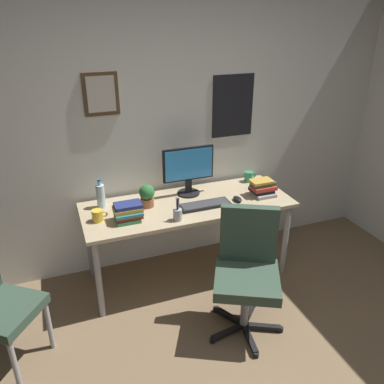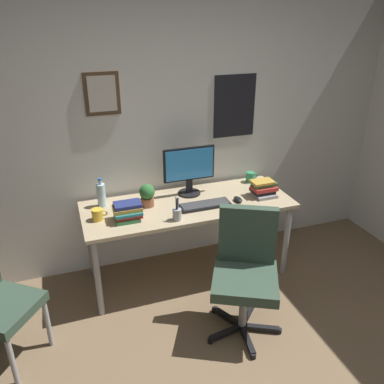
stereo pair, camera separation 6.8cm
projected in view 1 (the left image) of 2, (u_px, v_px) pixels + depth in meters
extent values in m
cube|color=silver|center=(170.00, 125.00, 3.49)|extent=(4.40, 0.08, 2.60)
cube|color=#4C3823|center=(101.00, 94.00, 3.13)|extent=(0.28, 0.02, 0.34)
cube|color=beige|center=(101.00, 94.00, 3.12)|extent=(0.22, 0.00, 0.28)
cube|color=black|center=(233.00, 106.00, 3.58)|extent=(0.40, 0.01, 0.56)
cube|color=tan|center=(188.00, 205.00, 3.38)|extent=(1.78, 0.68, 0.03)
cylinder|color=#9EA0A5|center=(99.00, 280.00, 3.03)|extent=(0.05, 0.05, 0.69)
cylinder|color=#9EA0A5|center=(285.00, 239.00, 3.56)|extent=(0.05, 0.05, 0.69)
cylinder|color=#9EA0A5|center=(89.00, 243.00, 3.51)|extent=(0.05, 0.05, 0.69)
cylinder|color=#9EA0A5|center=(255.00, 212.00, 4.04)|extent=(0.05, 0.05, 0.69)
cube|color=#334738|center=(247.00, 280.00, 2.85)|extent=(0.62, 0.62, 0.08)
cube|color=#334738|center=(249.00, 234.00, 2.92)|extent=(0.41, 0.25, 0.45)
cylinder|color=#9EA0A5|center=(245.00, 307.00, 2.96)|extent=(0.08, 0.08, 0.42)
cube|color=black|center=(262.00, 326.00, 3.02)|extent=(0.27, 0.16, 0.03)
cylinder|color=black|center=(281.00, 329.00, 3.01)|extent=(0.05, 0.05, 0.04)
cube|color=black|center=(249.00, 313.00, 3.15)|extent=(0.23, 0.23, 0.03)
cylinder|color=black|center=(254.00, 304.00, 3.27)|extent=(0.05, 0.05, 0.04)
cube|color=black|center=(229.00, 316.00, 3.12)|extent=(0.16, 0.27, 0.03)
cylinder|color=black|center=(215.00, 309.00, 3.21)|extent=(0.05, 0.05, 0.04)
cube|color=black|center=(228.00, 332.00, 2.97)|extent=(0.28, 0.08, 0.03)
cylinder|color=black|center=(213.00, 340.00, 2.91)|extent=(0.05, 0.05, 0.04)
cube|color=black|center=(250.00, 338.00, 2.91)|extent=(0.08, 0.28, 0.03)
cylinder|color=black|center=(256.00, 355.00, 2.79)|extent=(0.05, 0.05, 0.04)
cube|color=#334738|center=(3.00, 311.00, 2.59)|extent=(0.59, 0.59, 0.07)
cylinder|color=#9EA0A5|center=(15.00, 365.00, 2.48)|extent=(0.05, 0.05, 0.41)
cylinder|color=#9EA0A5|center=(49.00, 325.00, 2.80)|extent=(0.05, 0.05, 0.41)
cylinder|color=#9EA0A5|center=(7.00, 315.00, 2.89)|extent=(0.05, 0.05, 0.41)
cylinder|color=black|center=(189.00, 193.00, 3.55)|extent=(0.20, 0.20, 0.01)
cube|color=black|center=(188.00, 186.00, 3.52)|extent=(0.05, 0.04, 0.12)
cube|color=black|center=(188.00, 164.00, 3.44)|extent=(0.46, 0.02, 0.30)
cube|color=#338CD8|center=(189.00, 165.00, 3.42)|extent=(0.43, 0.00, 0.27)
cube|color=black|center=(205.00, 205.00, 3.32)|extent=(0.43, 0.15, 0.02)
cube|color=#38383A|center=(205.00, 204.00, 3.32)|extent=(0.41, 0.13, 0.00)
ellipsoid|color=black|center=(237.00, 199.00, 3.41)|extent=(0.06, 0.11, 0.04)
cylinder|color=silver|center=(101.00, 196.00, 3.27)|extent=(0.07, 0.07, 0.20)
cylinder|color=silver|center=(99.00, 183.00, 3.22)|extent=(0.03, 0.03, 0.04)
cylinder|color=#2659B2|center=(99.00, 180.00, 3.21)|extent=(0.03, 0.03, 0.01)
cylinder|color=#2D8C59|center=(249.00, 177.00, 3.79)|extent=(0.08, 0.08, 0.10)
torus|color=#2D8C59|center=(253.00, 175.00, 3.80)|extent=(0.05, 0.01, 0.05)
cylinder|color=yellow|center=(97.00, 216.00, 3.08)|extent=(0.08, 0.08, 0.09)
torus|color=yellow|center=(104.00, 214.00, 3.09)|extent=(0.05, 0.01, 0.05)
cylinder|color=brown|center=(147.00, 202.00, 3.31)|extent=(0.11, 0.11, 0.07)
sphere|color=#2D6B33|center=(147.00, 192.00, 3.27)|extent=(0.13, 0.13, 0.13)
ellipsoid|color=#287A38|center=(142.00, 190.00, 3.28)|extent=(0.07, 0.08, 0.02)
ellipsoid|color=#287A38|center=(150.00, 190.00, 3.30)|extent=(0.07, 0.08, 0.02)
ellipsoid|color=#287A38|center=(145.00, 193.00, 3.24)|extent=(0.08, 0.07, 0.02)
cylinder|color=#9EA0A5|center=(178.00, 215.00, 3.09)|extent=(0.07, 0.07, 0.09)
cylinder|color=#263FBF|center=(178.00, 206.00, 3.06)|extent=(0.01, 0.01, 0.13)
cylinder|color=red|center=(178.00, 205.00, 3.06)|extent=(0.01, 0.01, 0.13)
cylinder|color=black|center=(177.00, 207.00, 3.05)|extent=(0.01, 0.01, 0.13)
cylinder|color=#9EA0A5|center=(179.00, 205.00, 3.06)|extent=(0.01, 0.03, 0.14)
cylinder|color=#9EA0A5|center=(177.00, 205.00, 3.05)|extent=(0.01, 0.02, 0.14)
cube|color=#33723F|center=(127.00, 219.00, 3.10)|extent=(0.18, 0.17, 0.03)
cube|color=#B22D28|center=(129.00, 216.00, 3.08)|extent=(0.21, 0.11, 0.03)
cube|color=#26727A|center=(128.00, 213.00, 3.07)|extent=(0.21, 0.16, 0.02)
cube|color=gold|center=(128.00, 209.00, 3.07)|extent=(0.22, 0.15, 0.03)
cube|color=navy|center=(128.00, 205.00, 3.06)|extent=(0.21, 0.13, 0.03)
cube|color=gray|center=(263.00, 194.00, 3.51)|extent=(0.19, 0.17, 0.03)
cube|color=black|center=(261.00, 190.00, 3.52)|extent=(0.19, 0.15, 0.03)
cube|color=#B22D28|center=(263.00, 187.00, 3.49)|extent=(0.21, 0.14, 0.03)
cube|color=#33723F|center=(263.00, 183.00, 3.50)|extent=(0.21, 0.11, 0.03)
cube|color=gold|center=(261.00, 181.00, 3.48)|extent=(0.19, 0.13, 0.02)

